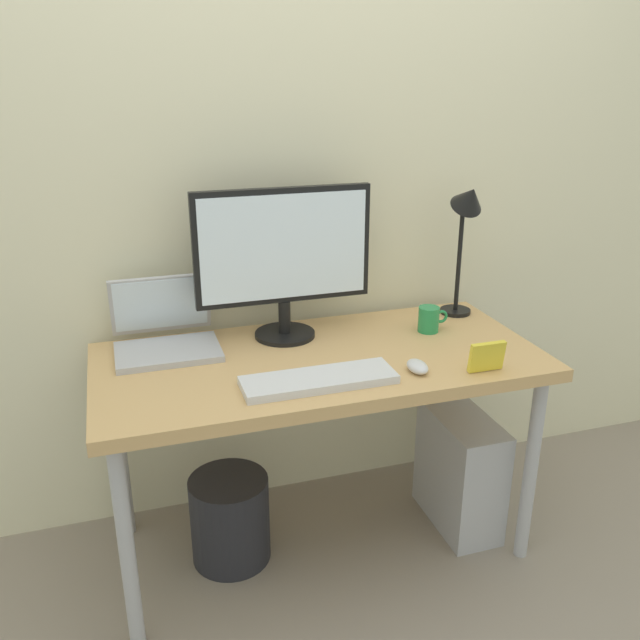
{
  "coord_description": "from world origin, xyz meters",
  "views": [
    {
      "loc": [
        -0.58,
        -1.81,
        1.55
      ],
      "look_at": [
        0.0,
        0.0,
        0.83
      ],
      "focal_mm": 37.61,
      "sensor_mm": 36.0,
      "label": 1
    }
  ],
  "objects_px": {
    "desk_lamp": "(467,219)",
    "computer_tower": "(460,470)",
    "mouse": "(417,367)",
    "photo_frame": "(487,357)",
    "coffee_mug": "(429,319)",
    "monitor": "(283,254)",
    "wastebasket": "(230,519)",
    "laptop": "(165,331)",
    "desk": "(320,375)",
    "keyboard": "(319,380)"
  },
  "relations": [
    {
      "from": "desk_lamp",
      "to": "computer_tower",
      "type": "bearing_deg",
      "value": -109.51
    },
    {
      "from": "mouse",
      "to": "photo_frame",
      "type": "height_order",
      "value": "photo_frame"
    },
    {
      "from": "desk_lamp",
      "to": "coffee_mug",
      "type": "distance_m",
      "value": 0.37
    },
    {
      "from": "monitor",
      "to": "wastebasket",
      "type": "distance_m",
      "value": 0.89
    },
    {
      "from": "laptop",
      "to": "computer_tower",
      "type": "height_order",
      "value": "laptop"
    },
    {
      "from": "desk_lamp",
      "to": "wastebasket",
      "type": "distance_m",
      "value": 1.28
    },
    {
      "from": "desk_lamp",
      "to": "photo_frame",
      "type": "xyz_separation_m",
      "value": [
        -0.16,
        -0.45,
        -0.3
      ]
    },
    {
      "from": "mouse",
      "to": "coffee_mug",
      "type": "xyz_separation_m",
      "value": [
        0.18,
        0.28,
        0.03
      ]
    },
    {
      "from": "monitor",
      "to": "desk",
      "type": "bearing_deg",
      "value": -72.08
    },
    {
      "from": "wastebasket",
      "to": "desk_lamp",
      "type": "bearing_deg",
      "value": 10.67
    },
    {
      "from": "mouse",
      "to": "wastebasket",
      "type": "xyz_separation_m",
      "value": [
        -0.54,
        0.22,
        -0.57
      ]
    },
    {
      "from": "desk_lamp",
      "to": "wastebasket",
      "type": "bearing_deg",
      "value": -169.33
    },
    {
      "from": "computer_tower",
      "to": "keyboard",
      "type": "bearing_deg",
      "value": -165.38
    },
    {
      "from": "coffee_mug",
      "to": "desk_lamp",
      "type": "bearing_deg",
      "value": 30.77
    },
    {
      "from": "desk",
      "to": "laptop",
      "type": "relative_size",
      "value": 4.3
    },
    {
      "from": "wastebasket",
      "to": "photo_frame",
      "type": "bearing_deg",
      "value": -20.68
    },
    {
      "from": "laptop",
      "to": "computer_tower",
      "type": "relative_size",
      "value": 0.76
    },
    {
      "from": "desk",
      "to": "computer_tower",
      "type": "bearing_deg",
      "value": -3.86
    },
    {
      "from": "coffee_mug",
      "to": "wastebasket",
      "type": "relative_size",
      "value": 0.35
    },
    {
      "from": "desk_lamp",
      "to": "mouse",
      "type": "relative_size",
      "value": 5.47
    },
    {
      "from": "desk",
      "to": "mouse",
      "type": "distance_m",
      "value": 0.32
    },
    {
      "from": "coffee_mug",
      "to": "wastebasket",
      "type": "distance_m",
      "value": 0.94
    },
    {
      "from": "desk_lamp",
      "to": "keyboard",
      "type": "relative_size",
      "value": 1.12
    },
    {
      "from": "computer_tower",
      "to": "wastebasket",
      "type": "relative_size",
      "value": 1.4
    },
    {
      "from": "desk",
      "to": "photo_frame",
      "type": "xyz_separation_m",
      "value": [
        0.43,
        -0.25,
        0.11
      ]
    },
    {
      "from": "monitor",
      "to": "desk_lamp",
      "type": "xyz_separation_m",
      "value": [
        0.65,
        0.0,
        0.07
      ]
    },
    {
      "from": "laptop",
      "to": "keyboard",
      "type": "height_order",
      "value": "laptop"
    },
    {
      "from": "photo_frame",
      "to": "keyboard",
      "type": "bearing_deg",
      "value": 171.78
    },
    {
      "from": "coffee_mug",
      "to": "photo_frame",
      "type": "distance_m",
      "value": 0.34
    },
    {
      "from": "keyboard",
      "to": "wastebasket",
      "type": "distance_m",
      "value": 0.65
    },
    {
      "from": "photo_frame",
      "to": "computer_tower",
      "type": "relative_size",
      "value": 0.26
    },
    {
      "from": "monitor",
      "to": "coffee_mug",
      "type": "xyz_separation_m",
      "value": [
        0.48,
        -0.1,
        -0.24
      ]
    },
    {
      "from": "monitor",
      "to": "photo_frame",
      "type": "xyz_separation_m",
      "value": [
        0.49,
        -0.44,
        -0.23
      ]
    },
    {
      "from": "coffee_mug",
      "to": "photo_frame",
      "type": "bearing_deg",
      "value": -87.32
    },
    {
      "from": "coffee_mug",
      "to": "wastebasket",
      "type": "bearing_deg",
      "value": -174.84
    },
    {
      "from": "desk",
      "to": "monitor",
      "type": "xyz_separation_m",
      "value": [
        -0.06,
        0.19,
        0.35
      ]
    },
    {
      "from": "monitor",
      "to": "keyboard",
      "type": "xyz_separation_m",
      "value": [
        -0.0,
        -0.37,
        -0.27
      ]
    },
    {
      "from": "desk",
      "to": "wastebasket",
      "type": "xyz_separation_m",
      "value": [
        -0.3,
        0.02,
        -0.49
      ]
    },
    {
      "from": "laptop",
      "to": "photo_frame",
      "type": "bearing_deg",
      "value": -27.91
    },
    {
      "from": "desk",
      "to": "coffee_mug",
      "type": "xyz_separation_m",
      "value": [
        0.41,
        0.09,
        0.11
      ]
    },
    {
      "from": "desk",
      "to": "keyboard",
      "type": "bearing_deg",
      "value": -108.61
    },
    {
      "from": "laptop",
      "to": "keyboard",
      "type": "xyz_separation_m",
      "value": [
        0.39,
        -0.39,
        -0.04
      ]
    },
    {
      "from": "desk_lamp",
      "to": "keyboard",
      "type": "distance_m",
      "value": 0.82
    },
    {
      "from": "desk_lamp",
      "to": "keyboard",
      "type": "height_order",
      "value": "desk_lamp"
    },
    {
      "from": "coffee_mug",
      "to": "desk",
      "type": "bearing_deg",
      "value": -167.98
    },
    {
      "from": "coffee_mug",
      "to": "computer_tower",
      "type": "distance_m",
      "value": 0.56
    },
    {
      "from": "mouse",
      "to": "desk_lamp",
      "type": "bearing_deg",
      "value": 47.87
    },
    {
      "from": "laptop",
      "to": "photo_frame",
      "type": "relative_size",
      "value": 2.91
    },
    {
      "from": "coffee_mug",
      "to": "computer_tower",
      "type": "bearing_deg",
      "value": -52.74
    },
    {
      "from": "monitor",
      "to": "photo_frame",
      "type": "distance_m",
      "value": 0.7
    }
  ]
}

